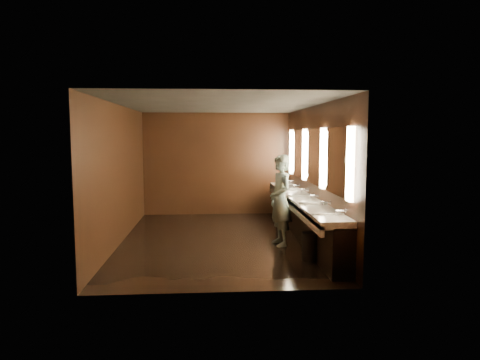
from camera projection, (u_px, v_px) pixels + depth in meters
name	position (u px, v px, depth m)	size (l,w,h in m)	color
floor	(219.00, 240.00, 8.96)	(6.00, 6.00, 0.00)	black
ceiling	(218.00, 105.00, 8.67)	(4.00, 6.00, 0.02)	#2D2D2B
wall_back	(216.00, 164.00, 11.79)	(4.00, 0.02, 2.80)	black
wall_front	(223.00, 193.00, 5.84)	(4.00, 0.02, 2.80)	black
wall_left	(120.00, 174.00, 8.68)	(0.02, 6.00, 2.80)	black
wall_right	(314.00, 173.00, 8.95)	(0.02, 6.00, 2.80)	black
sink_counter	(304.00, 216.00, 9.03)	(0.55, 5.40, 1.01)	black
mirror_band	(313.00, 156.00, 8.91)	(0.06, 5.03, 1.15)	#FFE4B5
person	(280.00, 200.00, 8.48)	(0.66, 0.43, 1.81)	#90C8D7
trash_bin	(311.00, 247.00, 7.45)	(0.33, 0.33, 0.51)	black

